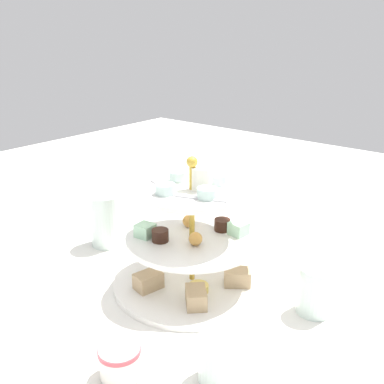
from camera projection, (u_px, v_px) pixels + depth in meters
The scene contains 8 objects.
ground_plane at pixel (192, 283), 0.85m from camera, with size 2.40×2.40×0.00m, color silver.
tiered_serving_stand at pixel (192, 248), 0.82m from camera, with size 0.30×0.30×0.25m.
water_glass_tall_right at pixel (106, 220), 0.98m from camera, with size 0.07×0.07×0.12m, color silver.
water_glass_short_left at pixel (222, 359), 0.60m from camera, with size 0.06×0.06×0.07m, color silver.
teacup_with_saucer at pixel (120, 364), 0.61m from camera, with size 0.09×0.09×0.05m.
butter_knife_left at pixel (255, 226), 1.09m from camera, with size 0.17×0.01×0.00m, color silver.
butter_knife_right at pixel (24, 319), 0.74m from camera, with size 0.17×0.01×0.00m, color silver.
water_glass_mid_back at pixel (316, 290), 0.75m from camera, with size 0.06×0.06×0.09m, color silver.
Camera 1 is at (0.46, -0.57, 0.45)m, focal length 41.52 mm.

